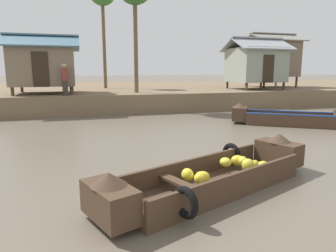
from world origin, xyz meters
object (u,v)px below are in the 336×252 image
object	(u,v)px
banana_boat	(215,176)
stilt_house_mid_right	(272,58)
stilt_house_left	(43,65)
stilt_house_mid_left	(255,64)
fishing_skiff_distant	(289,118)
vendor_person	(65,78)

from	to	relation	value
banana_boat	stilt_house_mid_right	size ratio (longest dim) A/B	1.22
stilt_house_left	stilt_house_mid_left	xyz separation A→B (m)	(13.83, 0.25, 0.12)
fishing_skiff_distant	stilt_house_left	world-z (taller)	stilt_house_left
banana_boat	fishing_skiff_distant	size ratio (longest dim) A/B	1.12
fishing_skiff_distant	stilt_house_mid_right	xyz separation A→B (m)	(6.03, 10.09, 3.03)
banana_boat	vendor_person	size ratio (longest dim) A/B	3.08
banana_boat	stilt_house_mid_left	bearing A→B (deg)	55.31
banana_boat	stilt_house_mid_left	size ratio (longest dim) A/B	1.29
vendor_person	fishing_skiff_distant	bearing A→B (deg)	-31.23
banana_boat	fishing_skiff_distant	bearing A→B (deg)	42.50
vendor_person	stilt_house_mid_left	bearing A→B (deg)	9.99
stilt_house_mid_right	vendor_person	distance (m)	16.12
stilt_house_mid_left	vendor_person	distance (m)	12.87
fishing_skiff_distant	vendor_person	xyz separation A→B (m)	(-9.43, 5.72, 1.67)
stilt_house_mid_left	banana_boat	bearing A→B (deg)	-124.69
stilt_house_left	stilt_house_mid_right	world-z (taller)	stilt_house_mid_right
fishing_skiff_distant	stilt_house_mid_right	world-z (taller)	stilt_house_mid_right
fishing_skiff_distant	stilt_house_mid_right	size ratio (longest dim) A/B	1.10
stilt_house_mid_left	vendor_person	size ratio (longest dim) A/B	2.38
stilt_house_left	stilt_house_mid_right	distance (m)	16.82
stilt_house_mid_right	vendor_person	world-z (taller)	stilt_house_mid_right
fishing_skiff_distant	stilt_house_mid_left	distance (m)	8.93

